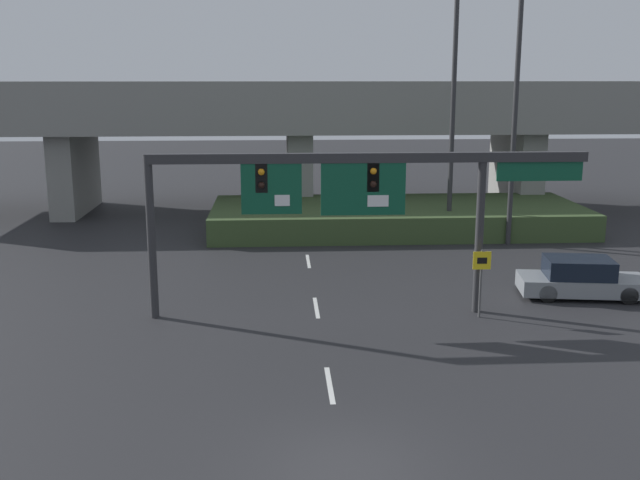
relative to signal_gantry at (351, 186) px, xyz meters
name	(u,v)px	position (x,y,z in m)	size (l,w,h in m)	color
ground_plane	(344,466)	(-1.10, -10.11, -4.42)	(160.00, 160.00, 0.00)	#262628
lane_markings	(312,282)	(-1.10, 4.12, -4.41)	(0.14, 35.92, 0.01)	silver
signal_gantry	(351,186)	(0.00, 0.00, 0.00)	(14.60, 0.44, 5.50)	#2D2D30
speed_limit_sign	(481,274)	(4.33, -0.62, -2.89)	(0.60, 0.11, 2.33)	#4C4C4C
highway_light_pole_near	(455,47)	(6.21, 12.32, 4.86)	(0.70, 0.36, 17.79)	#2D2D30
highway_light_pole_far	(517,82)	(8.67, 10.30, 3.24)	(0.70, 0.36, 14.56)	#2D2D30
overpass_bridge	(299,121)	(-1.10, 20.34, 0.88)	(46.72, 8.28, 7.65)	gray
grass_embankment	(397,217)	(3.86, 14.15, -3.76)	(19.29, 7.56, 1.30)	#384C28
parked_sedan_near_right	(581,279)	(8.69, 1.57, -3.75)	(4.77, 2.49, 1.44)	gray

